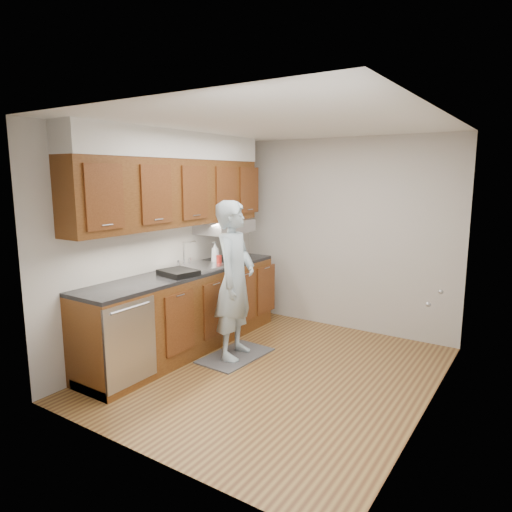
{
  "coord_description": "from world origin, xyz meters",
  "views": [
    {
      "loc": [
        2.28,
        -3.84,
        2.01
      ],
      "look_at": [
        -0.4,
        0.25,
        1.15
      ],
      "focal_mm": 32.0,
      "sensor_mm": 36.0,
      "label": 1
    }
  ],
  "objects": [
    {
      "name": "upper_cabinets",
      "position": [
        -1.33,
        0.05,
        1.95
      ],
      "size": [
        0.47,
        2.8,
        1.21
      ],
      "color": "brown",
      "rests_on": "wall_left"
    },
    {
      "name": "soda_can",
      "position": [
        -1.1,
        0.49,
        1.0
      ],
      "size": [
        0.09,
        0.09,
        0.12
      ],
      "primitive_type": "cylinder",
      "rotation": [
        0.0,
        0.0,
        0.42
      ],
      "color": "red",
      "rests_on": "counter"
    },
    {
      "name": "floor_mat",
      "position": [
        -0.59,
        0.12,
        0.01
      ],
      "size": [
        0.55,
        0.88,
        0.02
      ],
      "primitive_type": "cube",
      "rotation": [
        0.0,
        0.0,
        -0.06
      ],
      "color": "slate",
      "rests_on": "floor"
    },
    {
      "name": "wall_left",
      "position": [
        -1.5,
        0.0,
        1.25
      ],
      "size": [
        0.02,
        3.5,
        2.5
      ],
      "primitive_type": "cube",
      "color": "#B9B5AE",
      "rests_on": "floor"
    },
    {
      "name": "wall_back",
      "position": [
        0.0,
        1.75,
        1.25
      ],
      "size": [
        3.0,
        0.02,
        2.5
      ],
      "primitive_type": "cube",
      "color": "#B9B5AE",
      "rests_on": "floor"
    },
    {
      "name": "closet_door",
      "position": [
        1.49,
        0.3,
        1.02
      ],
      "size": [
        0.02,
        1.22,
        2.05
      ],
      "primitive_type": "cube",
      "color": "silver",
      "rests_on": "wall_right"
    },
    {
      "name": "counter",
      "position": [
        -1.2,
        -0.0,
        0.49
      ],
      "size": [
        0.64,
        2.8,
        1.3
      ],
      "color": "brown",
      "rests_on": "floor"
    },
    {
      "name": "soap_bottle_b",
      "position": [
        -1.06,
        0.86,
        1.02
      ],
      "size": [
        0.1,
        0.1,
        0.17
      ],
      "primitive_type": "imported",
      "rotation": [
        0.0,
        0.0,
        -0.51
      ],
      "color": "silver",
      "rests_on": "counter"
    },
    {
      "name": "soap_bottle_a",
      "position": [
        -1.22,
        0.58,
        1.07
      ],
      "size": [
        0.1,
        0.1,
        0.27
      ],
      "primitive_type": "imported",
      "rotation": [
        0.0,
        0.0,
        0.01
      ],
      "color": "silver",
      "rests_on": "counter"
    },
    {
      "name": "ceiling",
      "position": [
        0.0,
        0.0,
        2.5
      ],
      "size": [
        3.5,
        3.5,
        0.0
      ],
      "primitive_type": "plane",
      "rotation": [
        3.14,
        0.0,
        0.0
      ],
      "color": "white",
      "rests_on": "wall_left"
    },
    {
      "name": "floor",
      "position": [
        0.0,
        0.0,
        0.0
      ],
      "size": [
        3.5,
        3.5,
        0.0
      ],
      "primitive_type": "plane",
      "color": "olive",
      "rests_on": "ground"
    },
    {
      "name": "soap_bottle_c",
      "position": [
        -1.23,
        0.88,
        1.02
      ],
      "size": [
        0.17,
        0.17,
        0.17
      ],
      "primitive_type": "imported",
      "rotation": [
        0.0,
        0.0,
        0.46
      ],
      "color": "silver",
      "rests_on": "counter"
    },
    {
      "name": "wall_right",
      "position": [
        1.5,
        0.0,
        1.25
      ],
      "size": [
        0.02,
        3.5,
        2.5
      ],
      "primitive_type": "cube",
      "color": "#B9B5AE",
      "rests_on": "floor"
    },
    {
      "name": "person",
      "position": [
        -0.59,
        0.12,
        1.0
      ],
      "size": [
        0.61,
        0.79,
        1.97
      ],
      "primitive_type": "imported",
      "rotation": [
        0.0,
        0.0,
        1.81
      ],
      "color": "#A1B7C3",
      "rests_on": "floor_mat"
    },
    {
      "name": "dish_rack",
      "position": [
        -1.1,
        -0.22,
        0.97
      ],
      "size": [
        0.44,
        0.39,
        0.06
      ],
      "primitive_type": "cube",
      "rotation": [
        0.0,
        0.0,
        -0.19
      ],
      "color": "black",
      "rests_on": "counter"
    }
  ]
}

